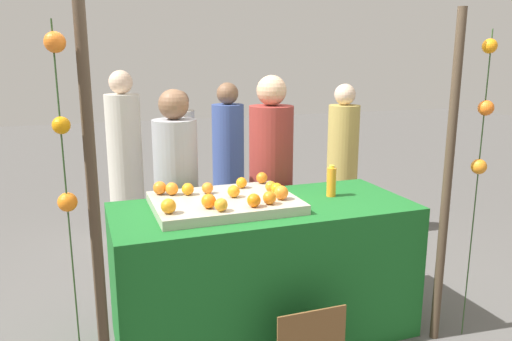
{
  "coord_description": "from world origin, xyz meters",
  "views": [
    {
      "loc": [
        -1.09,
        -2.9,
        1.83
      ],
      "look_at": [
        0.0,
        0.15,
        1.1
      ],
      "focal_mm": 34.99,
      "sensor_mm": 36.0,
      "label": 1
    }
  ],
  "objects_px": {
    "orange_1": "(271,186)",
    "orange_0": "(262,178)",
    "vendor_right": "(271,192)",
    "vendor_left": "(177,206)",
    "juice_bottle": "(331,182)",
    "stall_counter": "(264,270)"
  },
  "relations": [
    {
      "from": "orange_1",
      "to": "orange_0",
      "type": "bearing_deg",
      "value": 84.04
    },
    {
      "from": "orange_0",
      "to": "orange_1",
      "type": "xyz_separation_m",
      "value": [
        -0.02,
        -0.24,
        -0.0
      ]
    },
    {
      "from": "orange_1",
      "to": "vendor_right",
      "type": "height_order",
      "value": "vendor_right"
    },
    {
      "from": "vendor_left",
      "to": "juice_bottle",
      "type": "bearing_deg",
      "value": -32.32
    },
    {
      "from": "vendor_left",
      "to": "stall_counter",
      "type": "bearing_deg",
      "value": -56.07
    },
    {
      "from": "vendor_left",
      "to": "orange_1",
      "type": "bearing_deg",
      "value": -47.25
    },
    {
      "from": "orange_0",
      "to": "vendor_right",
      "type": "bearing_deg",
      "value": 58.37
    },
    {
      "from": "orange_0",
      "to": "vendor_left",
      "type": "bearing_deg",
      "value": 149.06
    },
    {
      "from": "orange_0",
      "to": "stall_counter",
      "type": "bearing_deg",
      "value": -108.18
    },
    {
      "from": "juice_bottle",
      "to": "vendor_right",
      "type": "height_order",
      "value": "vendor_right"
    },
    {
      "from": "orange_0",
      "to": "vendor_right",
      "type": "height_order",
      "value": "vendor_right"
    },
    {
      "from": "orange_0",
      "to": "vendor_left",
      "type": "xyz_separation_m",
      "value": [
        -0.55,
        0.33,
        -0.25
      ]
    },
    {
      "from": "orange_1",
      "to": "vendor_right",
      "type": "distance_m",
      "value": 0.63
    },
    {
      "from": "vendor_left",
      "to": "orange_0",
      "type": "bearing_deg",
      "value": -30.94
    },
    {
      "from": "stall_counter",
      "to": "juice_bottle",
      "type": "distance_m",
      "value": 0.76
    },
    {
      "from": "orange_1",
      "to": "vendor_left",
      "type": "relative_size",
      "value": 0.05
    },
    {
      "from": "stall_counter",
      "to": "orange_1",
      "type": "xyz_separation_m",
      "value": [
        0.08,
        0.09,
        0.55
      ]
    },
    {
      "from": "stall_counter",
      "to": "vendor_right",
      "type": "distance_m",
      "value": 0.79
    },
    {
      "from": "orange_0",
      "to": "orange_1",
      "type": "height_order",
      "value": "orange_0"
    },
    {
      "from": "stall_counter",
      "to": "vendor_left",
      "type": "xyz_separation_m",
      "value": [
        -0.44,
        0.66,
        0.3
      ]
    },
    {
      "from": "orange_0",
      "to": "juice_bottle",
      "type": "bearing_deg",
      "value": -34.11
    },
    {
      "from": "orange_1",
      "to": "vendor_right",
      "type": "xyz_separation_m",
      "value": [
        0.22,
        0.55,
        -0.2
      ]
    }
  ]
}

